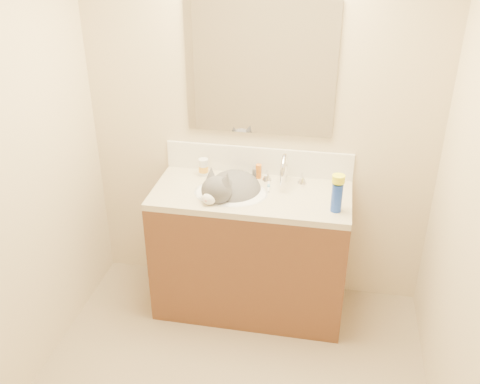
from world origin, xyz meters
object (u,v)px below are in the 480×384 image
at_px(silver_jar, 256,172).
at_px(spray_can, 337,198).
at_px(amber_bottle, 259,171).
at_px(vanity_cabinet, 251,254).
at_px(basin, 231,203).
at_px(cat, 231,192).
at_px(pill_bottle, 203,167).
at_px(faucet, 284,172).

bearing_deg(silver_jar, spray_can, -33.84).
xyz_separation_m(silver_jar, amber_bottle, (0.02, -0.01, 0.02)).
bearing_deg(silver_jar, vanity_cabinet, -88.59).
height_order(basin, silver_jar, silver_jar).
distance_m(cat, spray_can, 0.65).
bearing_deg(vanity_cabinet, silver_jar, 91.41).
xyz_separation_m(vanity_cabinet, pill_bottle, (-0.34, 0.17, 0.51)).
xyz_separation_m(pill_bottle, silver_jar, (0.33, 0.04, -0.02)).
distance_m(vanity_cabinet, pill_bottle, 0.63).
height_order(silver_jar, amber_bottle, amber_bottle).
relative_size(basin, amber_bottle, 4.85).
height_order(pill_bottle, spray_can, spray_can).
relative_size(basin, faucet, 1.61).
distance_m(basin, amber_bottle, 0.29).
xyz_separation_m(basin, faucet, (0.30, 0.17, 0.16)).
relative_size(vanity_cabinet, silver_jar, 19.10).
height_order(basin, spray_can, spray_can).
relative_size(vanity_cabinet, spray_can, 7.10).
relative_size(basin, spray_can, 2.66).
xyz_separation_m(faucet, pill_bottle, (-0.52, 0.03, -0.03)).
bearing_deg(pill_bottle, amber_bottle, 4.38).
distance_m(silver_jar, amber_bottle, 0.03).
bearing_deg(faucet, basin, -150.88).
bearing_deg(faucet, silver_jar, 158.42).
xyz_separation_m(vanity_cabinet, silver_jar, (-0.01, 0.21, 0.48)).
bearing_deg(cat, spray_can, 11.92).
height_order(vanity_cabinet, faucet, faucet).
bearing_deg(faucet, pill_bottle, 176.38).
xyz_separation_m(pill_bottle, amber_bottle, (0.35, 0.03, -0.01)).
xyz_separation_m(vanity_cabinet, spray_can, (0.51, -0.13, 0.53)).
bearing_deg(spray_can, basin, 170.64).
distance_m(vanity_cabinet, amber_bottle, 0.53).
bearing_deg(basin, faucet, 29.12).
distance_m(faucet, silver_jar, 0.21).
distance_m(basin, faucet, 0.38).
xyz_separation_m(faucet, silver_jar, (-0.19, 0.07, -0.05)).
distance_m(silver_jar, spray_can, 0.62).
distance_m(amber_bottle, spray_can, 0.60).
distance_m(basin, cat, 0.06).
bearing_deg(basin, amber_bottle, 59.64).
relative_size(silver_jar, spray_can, 0.37).
height_order(faucet, amber_bottle, faucet).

